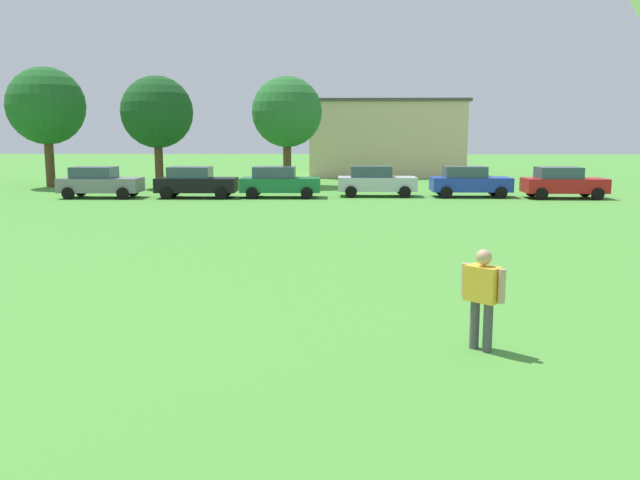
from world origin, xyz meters
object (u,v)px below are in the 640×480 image
object	(u,v)px
parked_car_blue_4	(469,181)
tree_left	(46,106)
parked_car_green_2	(279,182)
parked_car_gray_0	(99,182)
tree_far_right	(287,112)
parked_car_silver_3	(375,181)
parked_car_red_5	(563,182)
parked_car_black_1	(195,182)
adult_bystander	(483,291)
tree_right	(157,112)

from	to	relation	value
parked_car_blue_4	tree_left	distance (m)	26.89
parked_car_green_2	parked_car_blue_4	world-z (taller)	same
parked_car_gray_0	tree_far_right	distance (m)	13.20
parked_car_green_2	parked_car_gray_0	bearing A→B (deg)	-177.67
parked_car_silver_3	tree_far_right	world-z (taller)	tree_far_right
parked_car_silver_3	parked_car_red_5	world-z (taller)	same
parked_car_black_1	adult_bystander	bearing A→B (deg)	-68.52
parked_car_green_2	parked_car_black_1	bearing A→B (deg)	-176.80
tree_right	parked_car_black_1	bearing A→B (deg)	-60.78
parked_car_blue_4	parked_car_red_5	bearing A→B (deg)	-7.98
parked_car_black_1	parked_car_red_5	xyz separation A→B (m)	(19.82, 0.12, 0.00)
tree_left	tree_far_right	world-z (taller)	tree_left
parked_car_black_1	tree_right	size ratio (longest dim) A/B	0.61
parked_car_black_1	tree_far_right	size ratio (longest dim) A/B	0.60
adult_bystander	parked_car_blue_4	world-z (taller)	parked_car_blue_4
parked_car_silver_3	tree_left	size ratio (longest dim) A/B	0.56
adult_bystander	tree_left	size ratio (longest dim) A/B	0.22
parked_car_green_2	parked_car_blue_4	xyz separation A→B (m)	(10.41, 0.55, 0.00)
parked_car_silver_3	tree_far_right	distance (m)	9.61
parked_car_gray_0	parked_car_black_1	bearing A→B (deg)	1.56
adult_bystander	tree_left	distance (m)	38.65
parked_car_red_5	tree_left	xyz separation A→B (m)	(-30.70, 6.80, 4.30)
adult_bystander	tree_far_right	size ratio (longest dim) A/B	0.23
adult_bystander	tree_far_right	bearing A→B (deg)	-36.98
parked_car_black_1	parked_car_silver_3	xyz separation A→B (m)	(9.83, 1.08, 0.00)
parked_car_green_2	tree_far_right	xyz separation A→B (m)	(-0.10, 7.73, 3.95)
parked_car_gray_0	adult_bystander	bearing A→B (deg)	-58.96
parked_car_blue_4	tree_far_right	distance (m)	13.33
adult_bystander	parked_car_gray_0	xyz separation A→B (m)	(-15.17, 25.21, -0.13)
tree_far_right	parked_car_red_5	bearing A→B (deg)	-27.06
tree_left	tree_far_right	distance (m)	15.36
parked_car_red_5	parked_car_gray_0	bearing A→B (deg)	-179.41
parked_car_gray_0	tree_right	world-z (taller)	tree_right
parked_car_red_5	tree_far_right	world-z (taller)	tree_far_right
adult_bystander	parked_car_green_2	xyz separation A→B (m)	(-5.44, 25.61, -0.13)
adult_bystander	parked_car_blue_4	bearing A→B (deg)	-57.18
parked_car_gray_0	parked_car_blue_4	xyz separation A→B (m)	(20.14, 0.94, 0.00)
parked_car_blue_4	parked_car_silver_3	bearing A→B (deg)	176.94
tree_right	parked_car_gray_0	bearing A→B (deg)	-102.63
parked_car_gray_0	parked_car_red_5	size ratio (longest dim) A/B	1.00
adult_bystander	parked_car_gray_0	size ratio (longest dim) A/B	0.39
adult_bystander	parked_car_red_5	size ratio (longest dim) A/B	0.39
parked_car_black_1	parked_car_red_5	world-z (taller)	same
tree_left	tree_far_right	xyz separation A→B (m)	(15.32, 1.07, -0.35)
parked_car_red_5	tree_left	distance (m)	31.74
parked_car_gray_0	parked_car_silver_3	size ratio (longest dim) A/B	1.00
parked_car_green_2	parked_car_silver_3	xyz separation A→B (m)	(5.29, 0.82, 0.00)
parked_car_green_2	parked_car_red_5	distance (m)	15.29
parked_car_silver_3	parked_car_red_5	distance (m)	10.04
parked_car_black_1	tree_left	world-z (taller)	tree_left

